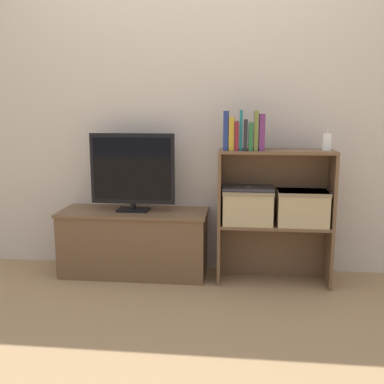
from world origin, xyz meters
TOP-DOWN VIEW (x-y plane):
  - ground_plane at (0.00, 0.00)m, footprint 16.00×16.00m
  - wall_back at (0.00, 0.41)m, footprint 10.00×0.05m
  - tv_stand at (-0.42, 0.19)m, footprint 1.04×0.39m
  - tv at (-0.42, 0.18)m, footprint 0.59×0.14m
  - bookshelf_lower_tier at (0.56, 0.18)m, footprint 0.75×0.26m
  - bookshelf_upper_tier at (0.56, 0.19)m, footprint 0.75×0.26m
  - book_navy at (0.23, 0.10)m, footprint 0.03×0.14m
  - book_mustard at (0.26, 0.10)m, footprint 0.03×0.13m
  - book_maroon at (0.30, 0.10)m, footprint 0.03×0.15m
  - book_teal at (0.32, 0.10)m, footprint 0.02×0.12m
  - book_charcoal at (0.35, 0.10)m, footprint 0.02×0.15m
  - book_forest at (0.39, 0.10)m, footprint 0.03×0.15m
  - book_olive at (0.42, 0.10)m, footprint 0.03×0.13m
  - book_plum at (0.46, 0.10)m, footprint 0.04×0.14m
  - baby_monitor at (0.87, 0.13)m, footprint 0.05×0.04m
  - storage_basket_left at (0.38, 0.12)m, footprint 0.34×0.23m
  - storage_basket_right at (0.74, 0.12)m, footprint 0.34×0.23m
  - laptop at (0.38, 0.12)m, footprint 0.34×0.21m

SIDE VIEW (x-z plane):
  - ground_plane at x=0.00m, z-range 0.00..0.00m
  - tv_stand at x=-0.42m, z-range 0.00..0.46m
  - bookshelf_lower_tier at x=0.56m, z-range 0.05..0.46m
  - storage_basket_left at x=0.38m, z-range 0.42..0.65m
  - storage_basket_right at x=0.74m, z-range 0.42..0.65m
  - laptop at x=0.38m, z-range 0.64..0.66m
  - bookshelf_upper_tier at x=0.56m, z-range 0.47..0.96m
  - tv at x=-0.42m, z-range 0.48..1.02m
  - baby_monitor at x=0.87m, z-range 0.89..1.03m
  - book_forest at x=0.39m, z-range 0.91..1.08m
  - book_maroon at x=0.30m, z-range 0.91..1.09m
  - book_charcoal at x=0.35m, z-range 0.91..1.10m
  - book_mustard at x=0.26m, z-range 0.91..1.12m
  - book_plum at x=0.46m, z-range 0.91..1.14m
  - book_navy at x=0.23m, z-range 0.91..1.16m
  - book_olive at x=0.42m, z-range 0.91..1.16m
  - book_teal at x=0.32m, z-range 0.91..1.17m
  - wall_back at x=0.00m, z-range 0.00..2.40m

